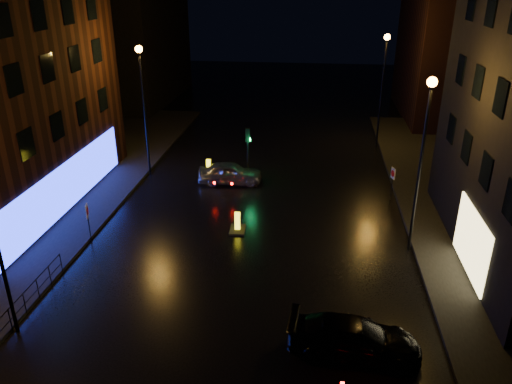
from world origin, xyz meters
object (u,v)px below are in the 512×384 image
at_px(bollard_near, 238,227).
at_px(road_sign_left, 87,214).
at_px(silver_hatchback, 230,173).
at_px(bollard_far, 209,171).
at_px(dark_sedan, 354,339).
at_px(road_sign_right, 393,176).
at_px(traffic_signal, 248,172).

height_order(bollard_near, road_sign_left, road_sign_left).
distance_m(bollard_near, road_sign_left, 7.51).
distance_m(silver_hatchback, bollard_near, 6.52).
distance_m(bollard_far, road_sign_left, 10.51).
distance_m(dark_sedan, road_sign_right, 13.84).
distance_m(dark_sedan, bollard_near, 10.22).
bearing_deg(road_sign_left, bollard_far, 51.37).
bearing_deg(dark_sedan, traffic_signal, 24.74).
xyz_separation_m(bollard_far, road_sign_left, (-3.99, -9.63, 1.30)).
distance_m(bollard_far, road_sign_right, 11.91).
height_order(silver_hatchback, road_sign_right, road_sign_right).
bearing_deg(bollard_far, road_sign_right, -14.12).
relative_size(dark_sedan, road_sign_right, 2.28).
relative_size(traffic_signal, road_sign_left, 1.69).
xyz_separation_m(dark_sedan, road_sign_left, (-12.59, 6.57, 0.86)).
bearing_deg(road_sign_right, dark_sedan, 60.60).
xyz_separation_m(traffic_signal, dark_sedan, (5.89, -15.71, 0.17)).
relative_size(traffic_signal, bollard_near, 2.81).
relative_size(bollard_near, road_sign_right, 0.60).
distance_m(silver_hatchback, road_sign_left, 10.14).
xyz_separation_m(silver_hatchback, dark_sedan, (6.95, -14.95, -0.01)).
height_order(traffic_signal, dark_sedan, traffic_signal).
distance_m(traffic_signal, road_sign_right, 9.15).
xyz_separation_m(silver_hatchback, bollard_far, (-1.65, 1.25, -0.45)).
height_order(traffic_signal, silver_hatchback, traffic_signal).
relative_size(traffic_signal, bollard_far, 2.82).
bearing_deg(bollard_far, traffic_signal, -11.18).
distance_m(dark_sedan, bollard_far, 18.35).
height_order(dark_sedan, bollard_near, dark_sedan).
xyz_separation_m(bollard_near, bollard_far, (-3.12, 7.58, 0.00)).
height_order(traffic_signal, road_sign_left, traffic_signal).
height_order(bollard_near, bollard_far, bollard_far).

